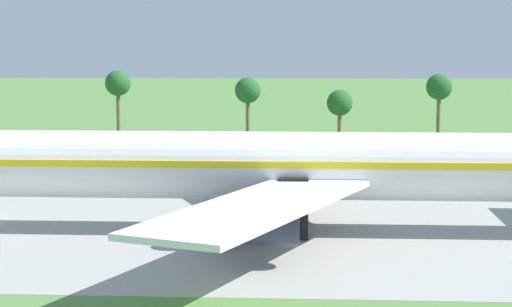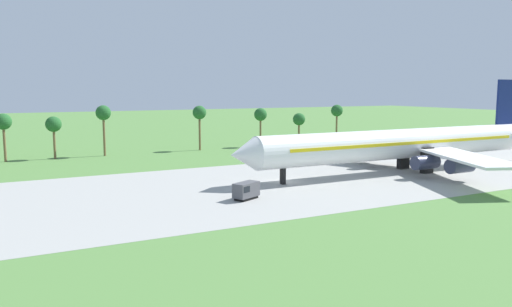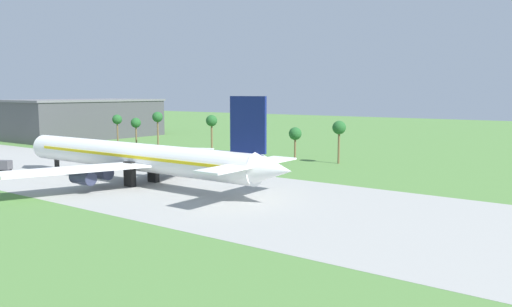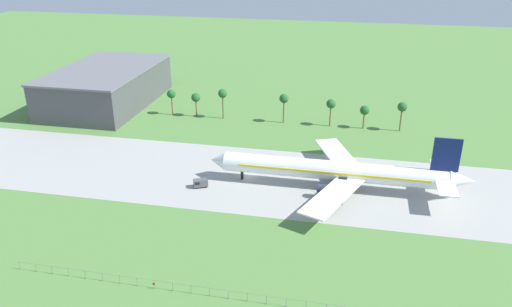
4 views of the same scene
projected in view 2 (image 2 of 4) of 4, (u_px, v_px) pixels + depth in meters
The scene contains 5 objects.
ground_plane at pixel (287, 182), 86.94m from camera, with size 600.00×600.00×0.00m, color #517F3D.
taxiway_strip at pixel (287, 182), 86.94m from camera, with size 320.00×44.00×0.02m.
jet_airliner at pixel (409, 144), 97.36m from camera, with size 76.09×54.04×18.15m.
baggage_tug at pixel (246, 190), 73.00m from camera, with size 4.61×3.61×2.54m.
palm_tree_row at pixel (193, 117), 130.29m from camera, with size 94.31×3.60×12.26m.
Camera 2 is at (-44.23, -73.45, 16.13)m, focal length 35.00 mm.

